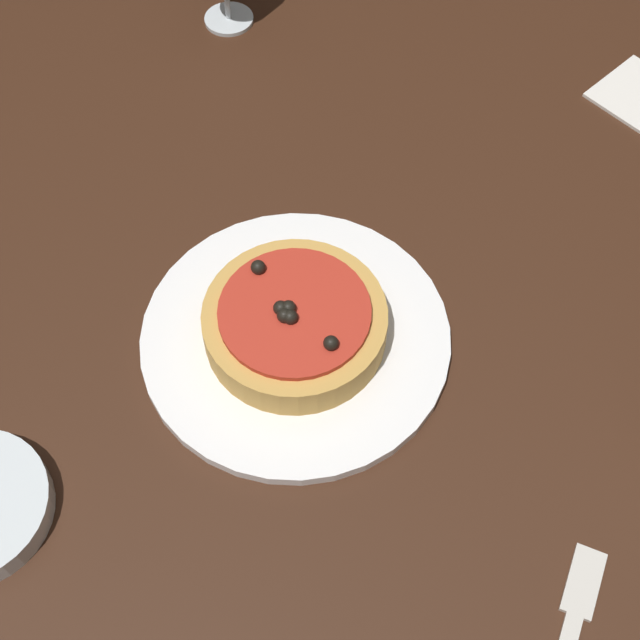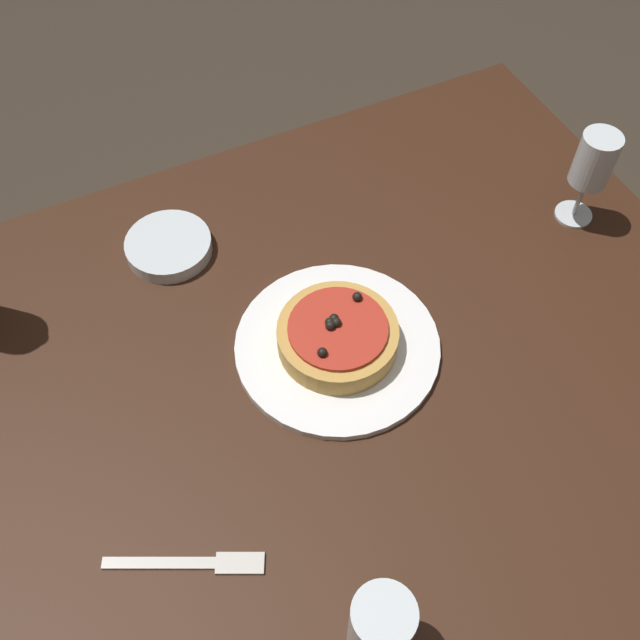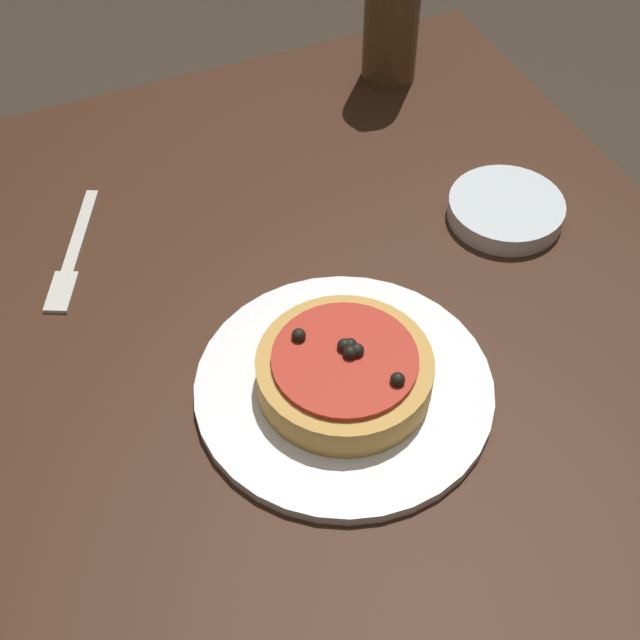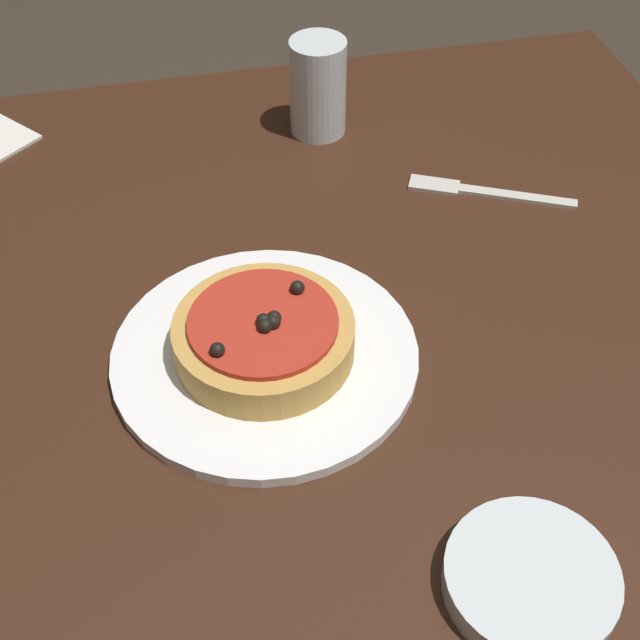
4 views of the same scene
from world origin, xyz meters
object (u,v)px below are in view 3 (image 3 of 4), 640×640
object	(u,v)px
dinner_plate	(343,386)
pizza	(343,369)
fork	(72,257)
dining_table	(306,454)
side_bowl	(506,210)

from	to	relation	value
dinner_plate	pizza	distance (m)	0.03
pizza	fork	world-z (taller)	pizza
dining_table	fork	distance (m)	0.35
fork	side_bowl	bearing A→B (deg)	100.09
side_bowl	pizza	bearing A→B (deg)	119.00
dinner_plate	side_bowl	world-z (taller)	side_bowl
pizza	side_bowl	distance (m)	0.32
dining_table	side_bowl	size ratio (longest dim) A/B	8.70
side_bowl	fork	xyz separation A→B (m)	(0.13, 0.48, -0.01)
dinner_plate	side_bowl	bearing A→B (deg)	-61.00
dining_table	pizza	distance (m)	0.13
dinner_plate	pizza	bearing A→B (deg)	-91.81
side_bowl	fork	bearing A→B (deg)	74.45
dining_table	side_bowl	distance (m)	0.37
pizza	fork	size ratio (longest dim) A/B	0.93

